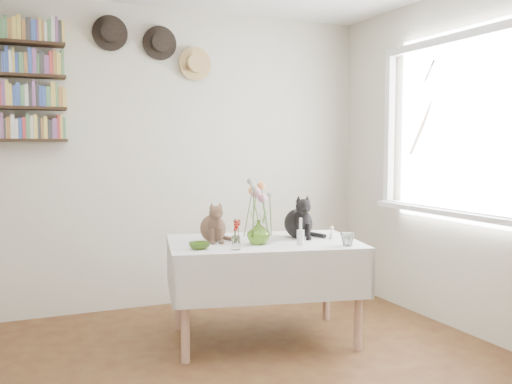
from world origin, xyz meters
name	(u,v)px	position (x,y,z in m)	size (l,w,h in m)	color
room	(245,169)	(0.00, 0.00, 1.25)	(4.08, 4.58, 2.58)	brown
window	(452,141)	(1.97, 0.80, 1.40)	(0.12, 1.52, 1.32)	white
dining_table	(263,265)	(0.59, 1.11, 0.53)	(1.45, 1.09, 0.70)	white
tabby_cat	(213,221)	(0.26, 1.23, 0.84)	(0.19, 0.24, 0.29)	brown
black_cat	(298,215)	(0.88, 1.14, 0.86)	(0.21, 0.27, 0.32)	black
flower_vase	(259,232)	(0.51, 1.00, 0.78)	(0.16, 0.16, 0.16)	#94C44A
green_bowl	(200,246)	(0.09, 0.98, 0.72)	(0.14, 0.14, 0.04)	#94C44A
drinking_glass	(347,239)	(1.02, 0.70, 0.74)	(0.10, 0.10, 0.09)	white
candlestick	(301,236)	(0.75, 0.85, 0.76)	(0.05, 0.05, 0.18)	white
berry_jar	(236,234)	(0.29, 0.87, 0.80)	(0.06, 0.06, 0.22)	white
porcelain_figurine	(332,233)	(1.07, 0.99, 0.74)	(0.05, 0.05, 0.09)	white
flower_bouquet	(258,194)	(0.51, 1.01, 1.04)	(0.17, 0.13, 0.39)	#4C7233
wall_hats	(156,46)	(0.12, 2.19, 2.17)	(0.98, 0.09, 0.48)	black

